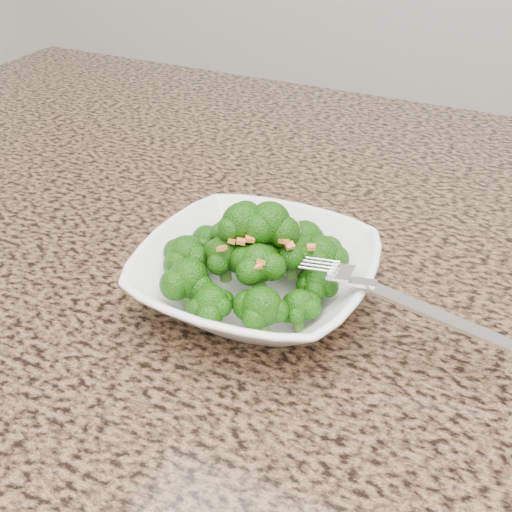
% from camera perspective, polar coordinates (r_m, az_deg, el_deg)
% --- Properties ---
extents(granite_counter, '(1.64, 1.04, 0.03)m').
position_cam_1_polar(granite_counter, '(0.67, 6.61, -1.80)').
color(granite_counter, brown).
rests_on(granite_counter, cabinet).
extents(bowl, '(0.22, 0.22, 0.05)m').
position_cam_1_polar(bowl, '(0.60, -0.00, -1.89)').
color(bowl, white).
rests_on(bowl, granite_counter).
extents(broccoli_pile, '(0.19, 0.19, 0.06)m').
position_cam_1_polar(broccoli_pile, '(0.56, -0.00, 3.00)').
color(broccoli_pile, '#1A5509').
rests_on(broccoli_pile, bowl).
extents(garlic_topping, '(0.11, 0.11, 0.01)m').
position_cam_1_polar(garlic_topping, '(0.55, -0.00, 6.17)').
color(garlic_topping, orange).
rests_on(garlic_topping, broccoli_pile).
extents(fork, '(0.20, 0.04, 0.01)m').
position_cam_1_polar(fork, '(0.54, 9.85, -2.46)').
color(fork, silver).
rests_on(fork, bowl).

